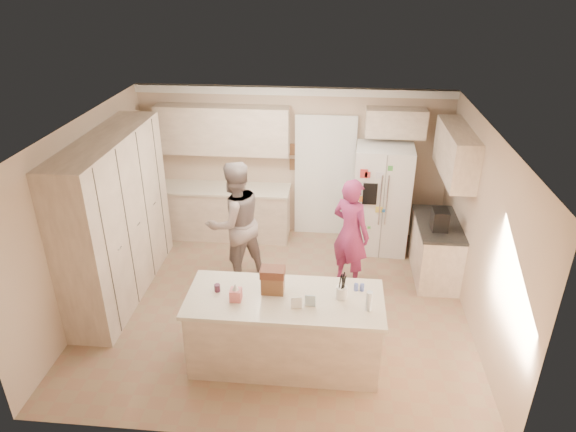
# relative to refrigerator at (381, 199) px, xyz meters

# --- Properties ---
(floor) EXTENTS (5.20, 4.60, 0.02)m
(floor) POSITION_rel_refrigerator_xyz_m (-1.50, -1.80, -0.91)
(floor) COLOR #916C53
(floor) RESTS_ON ground
(ceiling) EXTENTS (5.20, 4.60, 0.02)m
(ceiling) POSITION_rel_refrigerator_xyz_m (-1.50, -1.80, 1.71)
(ceiling) COLOR white
(ceiling) RESTS_ON wall_back
(wall_back) EXTENTS (5.20, 0.02, 2.60)m
(wall_back) POSITION_rel_refrigerator_xyz_m (-1.50, 0.51, 0.40)
(wall_back) COLOR #CCB095
(wall_back) RESTS_ON ground
(wall_front) EXTENTS (5.20, 0.02, 2.60)m
(wall_front) POSITION_rel_refrigerator_xyz_m (-1.50, -4.11, 0.40)
(wall_front) COLOR #CCB095
(wall_front) RESTS_ON ground
(wall_left) EXTENTS (0.02, 4.60, 2.60)m
(wall_left) POSITION_rel_refrigerator_xyz_m (-4.11, -1.80, 0.40)
(wall_left) COLOR #CCB095
(wall_left) RESTS_ON ground
(wall_right) EXTENTS (0.02, 4.60, 2.60)m
(wall_right) POSITION_rel_refrigerator_xyz_m (1.11, -1.80, 0.40)
(wall_right) COLOR #CCB095
(wall_right) RESTS_ON ground
(crown_back) EXTENTS (5.20, 0.08, 0.12)m
(crown_back) POSITION_rel_refrigerator_xyz_m (-1.50, 0.46, 1.63)
(crown_back) COLOR white
(crown_back) RESTS_ON wall_back
(pantry_bank) EXTENTS (0.60, 2.60, 2.35)m
(pantry_bank) POSITION_rel_refrigerator_xyz_m (-3.80, -1.60, 0.28)
(pantry_bank) COLOR beige
(pantry_bank) RESTS_ON floor
(back_base_cab) EXTENTS (2.20, 0.60, 0.88)m
(back_base_cab) POSITION_rel_refrigerator_xyz_m (-2.65, 0.20, -0.46)
(back_base_cab) COLOR beige
(back_base_cab) RESTS_ON floor
(back_countertop) EXTENTS (2.24, 0.63, 0.04)m
(back_countertop) POSITION_rel_refrigerator_xyz_m (-2.65, 0.19, 0.00)
(back_countertop) COLOR beige
(back_countertop) RESTS_ON back_base_cab
(back_upper_cab) EXTENTS (2.20, 0.35, 0.80)m
(back_upper_cab) POSITION_rel_refrigerator_xyz_m (-2.65, 0.32, 1.00)
(back_upper_cab) COLOR beige
(back_upper_cab) RESTS_ON wall_back
(doorway_opening) EXTENTS (0.90, 0.06, 2.10)m
(doorway_opening) POSITION_rel_refrigerator_xyz_m (-0.95, 0.48, 0.15)
(doorway_opening) COLOR black
(doorway_opening) RESTS_ON floor
(doorway_casing) EXTENTS (1.02, 0.03, 2.22)m
(doorway_casing) POSITION_rel_refrigerator_xyz_m (-0.95, 0.44, 0.15)
(doorway_casing) COLOR white
(doorway_casing) RESTS_ON floor
(wall_frame_upper) EXTENTS (0.15, 0.02, 0.20)m
(wall_frame_upper) POSITION_rel_refrigerator_xyz_m (-1.48, 0.47, 0.65)
(wall_frame_upper) COLOR brown
(wall_frame_upper) RESTS_ON wall_back
(wall_frame_lower) EXTENTS (0.15, 0.02, 0.20)m
(wall_frame_lower) POSITION_rel_refrigerator_xyz_m (-1.48, 0.47, 0.38)
(wall_frame_lower) COLOR brown
(wall_frame_lower) RESTS_ON wall_back
(refrigerator) EXTENTS (0.94, 0.75, 1.80)m
(refrigerator) POSITION_rel_refrigerator_xyz_m (0.00, 0.00, 0.00)
(refrigerator) COLOR white
(refrigerator) RESTS_ON floor
(fridge_seam) EXTENTS (0.02, 0.02, 1.78)m
(fridge_seam) POSITION_rel_refrigerator_xyz_m (0.00, -0.35, 0.00)
(fridge_seam) COLOR gray
(fridge_seam) RESTS_ON refrigerator
(fridge_dispenser) EXTENTS (0.22, 0.03, 0.35)m
(fridge_dispenser) POSITION_rel_refrigerator_xyz_m (-0.22, -0.36, 0.25)
(fridge_dispenser) COLOR black
(fridge_dispenser) RESTS_ON refrigerator
(fridge_handle_l) EXTENTS (0.02, 0.02, 0.85)m
(fridge_handle_l) POSITION_rel_refrigerator_xyz_m (-0.05, -0.37, 0.15)
(fridge_handle_l) COLOR silver
(fridge_handle_l) RESTS_ON refrigerator
(fridge_handle_r) EXTENTS (0.02, 0.02, 0.85)m
(fridge_handle_r) POSITION_rel_refrigerator_xyz_m (0.05, -0.37, 0.15)
(fridge_handle_r) COLOR silver
(fridge_handle_r) RESTS_ON refrigerator
(over_fridge_cab) EXTENTS (0.95, 0.35, 0.45)m
(over_fridge_cab) POSITION_rel_refrigerator_xyz_m (0.15, 0.32, 1.20)
(over_fridge_cab) COLOR beige
(over_fridge_cab) RESTS_ON wall_back
(right_base_cab) EXTENTS (0.60, 1.20, 0.88)m
(right_base_cab) POSITION_rel_refrigerator_xyz_m (0.80, -0.80, -0.46)
(right_base_cab) COLOR beige
(right_base_cab) RESTS_ON floor
(right_countertop) EXTENTS (0.63, 1.24, 0.04)m
(right_countertop) POSITION_rel_refrigerator_xyz_m (0.79, -0.80, 0.00)
(right_countertop) COLOR #2D2B28
(right_countertop) RESTS_ON right_base_cab
(right_upper_cab) EXTENTS (0.35, 1.50, 0.70)m
(right_upper_cab) POSITION_rel_refrigerator_xyz_m (0.93, -0.60, 1.05)
(right_upper_cab) COLOR beige
(right_upper_cab) RESTS_ON wall_right
(coffee_maker) EXTENTS (0.22, 0.28, 0.30)m
(coffee_maker) POSITION_rel_refrigerator_xyz_m (0.75, -1.00, 0.17)
(coffee_maker) COLOR black
(coffee_maker) RESTS_ON right_countertop
(island_base) EXTENTS (2.20, 0.90, 0.88)m
(island_base) POSITION_rel_refrigerator_xyz_m (-1.30, -2.90, -0.46)
(island_base) COLOR beige
(island_base) RESTS_ON floor
(island_top) EXTENTS (2.28, 0.96, 0.05)m
(island_top) POSITION_rel_refrigerator_xyz_m (-1.30, -2.90, 0.00)
(island_top) COLOR beige
(island_top) RESTS_ON island_base
(utensil_crock) EXTENTS (0.13, 0.13, 0.15)m
(utensil_crock) POSITION_rel_refrigerator_xyz_m (-0.65, -2.85, 0.10)
(utensil_crock) COLOR white
(utensil_crock) RESTS_ON island_top
(tissue_box) EXTENTS (0.13, 0.13, 0.14)m
(tissue_box) POSITION_rel_refrigerator_xyz_m (-1.85, -3.00, 0.10)
(tissue_box) COLOR #DA6E71
(tissue_box) RESTS_ON island_top
(tissue_plume) EXTENTS (0.08, 0.08, 0.08)m
(tissue_plume) POSITION_rel_refrigerator_xyz_m (-1.85, -3.00, 0.20)
(tissue_plume) COLOR white
(tissue_plume) RESTS_ON tissue_box
(dollhouse_body) EXTENTS (0.26, 0.18, 0.22)m
(dollhouse_body) POSITION_rel_refrigerator_xyz_m (-1.45, -2.80, 0.14)
(dollhouse_body) COLOR brown
(dollhouse_body) RESTS_ON island_top
(dollhouse_roof) EXTENTS (0.28, 0.20, 0.10)m
(dollhouse_roof) POSITION_rel_refrigerator_xyz_m (-1.45, -2.80, 0.30)
(dollhouse_roof) COLOR #592D1E
(dollhouse_roof) RESTS_ON dollhouse_body
(jam_jar) EXTENTS (0.07, 0.07, 0.09)m
(jam_jar) POSITION_rel_refrigerator_xyz_m (-2.10, -2.85, 0.07)
(jam_jar) COLOR #59263F
(jam_jar) RESTS_ON island_top
(greeting_card_a) EXTENTS (0.12, 0.06, 0.16)m
(greeting_card_a) POSITION_rel_refrigerator_xyz_m (-1.15, -3.10, 0.11)
(greeting_card_a) COLOR white
(greeting_card_a) RESTS_ON island_top
(greeting_card_b) EXTENTS (0.12, 0.05, 0.16)m
(greeting_card_b) POSITION_rel_refrigerator_xyz_m (-1.00, -3.05, 0.11)
(greeting_card_b) COLOR silver
(greeting_card_b) RESTS_ON island_top
(water_bottle) EXTENTS (0.07, 0.07, 0.24)m
(water_bottle) POSITION_rel_refrigerator_xyz_m (-0.35, -3.05, 0.14)
(water_bottle) COLOR silver
(water_bottle) RESTS_ON island_top
(shaker_salt) EXTENTS (0.05, 0.05, 0.09)m
(shaker_salt) POSITION_rel_refrigerator_xyz_m (-0.48, -2.68, 0.07)
(shaker_salt) COLOR #495CAE
(shaker_salt) RESTS_ON island_top
(shaker_pepper) EXTENTS (0.05, 0.05, 0.09)m
(shaker_pepper) POSITION_rel_refrigerator_xyz_m (-0.41, -2.68, 0.07)
(shaker_pepper) COLOR #495CAE
(shaker_pepper) RESTS_ON island_top
(teen_boy) EXTENTS (1.16, 1.13, 1.88)m
(teen_boy) POSITION_rel_refrigerator_xyz_m (-2.22, -1.12, 0.04)
(teen_boy) COLOR gray
(teen_boy) RESTS_ON floor
(teen_girl) EXTENTS (0.74, 0.70, 1.69)m
(teen_girl) POSITION_rel_refrigerator_xyz_m (-0.51, -1.11, -0.05)
(teen_girl) COLOR #9F2E87
(teen_girl) RESTS_ON floor
(fridge_magnets) EXTENTS (0.76, 0.02, 1.44)m
(fridge_magnets) POSITION_rel_refrigerator_xyz_m (0.00, -0.36, 0.00)
(fridge_magnets) COLOR tan
(fridge_magnets) RESTS_ON refrigerator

